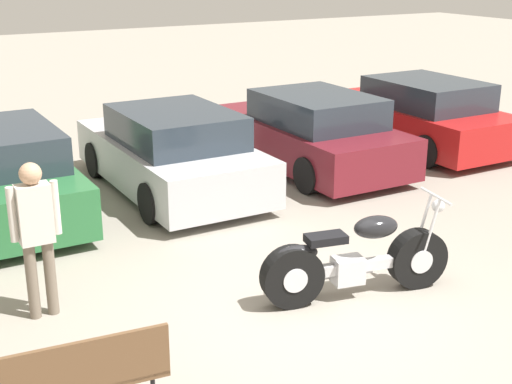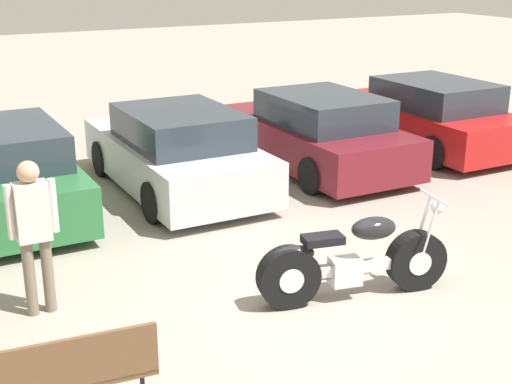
{
  "view_description": "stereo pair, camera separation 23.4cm",
  "coord_description": "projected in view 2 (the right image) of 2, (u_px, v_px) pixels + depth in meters",
  "views": [
    {
      "loc": [
        -3.97,
        -5.62,
        3.67
      ],
      "look_at": [
        0.18,
        1.68,
        0.85
      ],
      "focal_mm": 50.0,
      "sensor_mm": 36.0,
      "label": 1
    },
    {
      "loc": [
        -3.76,
        -5.73,
        3.67
      ],
      "look_at": [
        0.18,
        1.68,
        0.85
      ],
      "focal_mm": 50.0,
      "sensor_mm": 36.0,
      "label": 2
    }
  ],
  "objects": [
    {
      "name": "park_bench",
      "position": [
        57.0,
        374.0,
        5.57
      ],
      "size": [
        1.6,
        0.55,
        0.89
      ],
      "color": "brown",
      "rests_on": "ground_plane"
    },
    {
      "name": "parked_car_maroon",
      "position": [
        317.0,
        133.0,
        12.65
      ],
      "size": [
        1.9,
        4.15,
        1.36
      ],
      "color": "maroon",
      "rests_on": "ground_plane"
    },
    {
      "name": "parked_car_green",
      "position": [
        1.0,
        172.0,
        10.4
      ],
      "size": [
        1.9,
        4.15,
        1.36
      ],
      "color": "#286B38",
      "rests_on": "ground_plane"
    },
    {
      "name": "parked_car_silver",
      "position": [
        177.0,
        152.0,
        11.45
      ],
      "size": [
        1.9,
        4.15,
        1.36
      ],
      "color": "#BCBCC1",
      "rests_on": "ground_plane"
    },
    {
      "name": "person_standing",
      "position": [
        33.0,
        225.0,
        7.35
      ],
      "size": [
        0.52,
        0.23,
        1.69
      ],
      "color": "#726656",
      "rests_on": "ground_plane"
    },
    {
      "name": "motorcycle",
      "position": [
        352.0,
        262.0,
        7.87
      ],
      "size": [
        2.23,
        0.84,
        1.1
      ],
      "color": "black",
      "rests_on": "ground_plane"
    },
    {
      "name": "parked_car_red",
      "position": [
        428.0,
        116.0,
        13.97
      ],
      "size": [
        1.9,
        4.15,
        1.36
      ],
      "color": "red",
      "rests_on": "ground_plane"
    },
    {
      "name": "ground_plane",
      "position": [
        315.0,
        313.0,
        7.64
      ],
      "size": [
        60.0,
        60.0,
        0.0
      ],
      "primitive_type": "plane",
      "color": "gray"
    }
  ]
}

